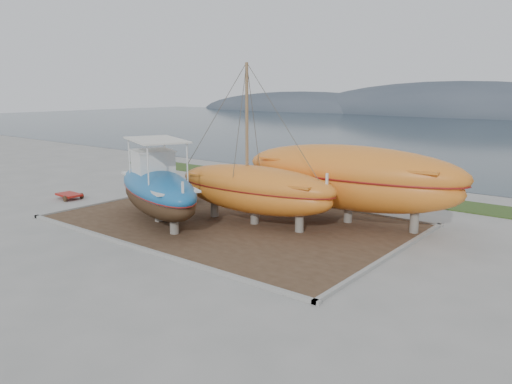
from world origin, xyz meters
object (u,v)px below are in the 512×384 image
Objects in this scene: white_dinghy at (173,189)px; red_trailer at (69,196)px; blue_caique at (157,181)px; orange_sailboat at (254,145)px; orange_bare_hull at (349,185)px.

white_dinghy is 6.89m from red_trailer.
white_dinghy is (-3.43, 4.16, -1.54)m from blue_caique.
blue_caique is 0.98× the size of orange_sailboat.
white_dinghy is at bearing 37.90° from red_trailer.
orange_sailboat reaches higher than blue_caique.
orange_bare_hull reaches higher than white_dinghy.
orange_bare_hull is 4.81× the size of red_trailer.
orange_sailboat reaches higher than orange_bare_hull.
red_trailer is at bearing -172.87° from orange_sailboat.
blue_caique is at bearing 1.16° from red_trailer.
red_trailer is at bearing -164.87° from orange_bare_hull.
orange_bare_hull is at bearing 37.51° from orange_sailboat.
orange_sailboat is at bearing 13.45° from red_trailer.
red_trailer is (-5.57, -4.03, -0.57)m from white_dinghy.
orange_bare_hull is (11.54, 2.02, 1.32)m from white_dinghy.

